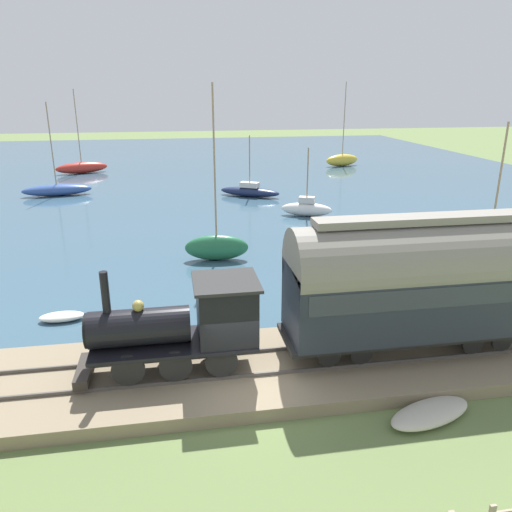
{
  "coord_description": "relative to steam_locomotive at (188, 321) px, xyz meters",
  "views": [
    {
      "loc": [
        -13.2,
        1.97,
        9.19
      ],
      "look_at": [
        7.35,
        -1.54,
        2.11
      ],
      "focal_mm": 35.0,
      "sensor_mm": 36.0,
      "label": 1
    }
  ],
  "objects": [
    {
      "name": "rail_embankment",
      "position": [
        0.0,
        -1.7,
        -1.98
      ],
      "size": [
        5.03,
        56.0,
        0.56
      ],
      "color": "#84755B",
      "rests_on": "ground"
    },
    {
      "name": "harbor_water",
      "position": [
        42.82,
        -1.7,
        -2.2
      ],
      "size": [
        80.0,
        80.0,
        0.01
      ],
      "color": "#38566B",
      "rests_on": "ground"
    },
    {
      "name": "sailboat_navy",
      "position": [
        28.62,
        -6.51,
        -1.71
      ],
      "size": [
        3.88,
        5.42,
        5.29
      ],
      "rotation": [
        0.0,
        0.0,
        -0.53
      ],
      "color": "#192347",
      "rests_on": "harbor_water"
    },
    {
      "name": "sailboat_yellow",
      "position": [
        44.47,
        -20.47,
        -1.44
      ],
      "size": [
        2.54,
        4.7,
        9.78
      ],
      "rotation": [
        0.0,
        0.0,
        0.29
      ],
      "color": "gold",
      "rests_on": "harbor_water"
    },
    {
      "name": "sailboat_red",
      "position": [
        44.19,
        10.08,
        -1.55
      ],
      "size": [
        3.33,
        5.8,
        8.99
      ],
      "rotation": [
        0.0,
        0.0,
        0.36
      ],
      "color": "#B72D23",
      "rests_on": "harbor_water"
    },
    {
      "name": "rowboat_far_out",
      "position": [
        10.93,
        -11.32,
        -1.99
      ],
      "size": [
        1.1,
        1.94,
        0.41
      ],
      "rotation": [
        0.0,
        0.0,
        -0.06
      ],
      "color": "beige",
      "rests_on": "harbor_water"
    },
    {
      "name": "rowboat_mid_harbor",
      "position": [
        5.45,
        5.04,
        -2.02
      ],
      "size": [
        0.89,
        1.84,
        0.34
      ],
      "rotation": [
        0.0,
        0.0,
        0.03
      ],
      "color": "silver",
      "rests_on": "harbor_water"
    },
    {
      "name": "passenger_coach",
      "position": [
        0.0,
        -7.54,
        0.93
      ],
      "size": [
        2.61,
        8.82,
        4.74
      ],
      "color": "black",
      "rests_on": "rail_embankment"
    },
    {
      "name": "steam_locomotive",
      "position": [
        0.0,
        0.0,
        0.0
      ],
      "size": [
        2.1,
        5.75,
        3.45
      ],
      "color": "black",
      "rests_on": "rail_embankment"
    },
    {
      "name": "sailboat_blue",
      "position": [
        31.86,
        10.34,
        -1.66
      ],
      "size": [
        2.2,
        6.02,
        8.01
      ],
      "rotation": [
        0.0,
        0.0,
        0.13
      ],
      "color": "#335199",
      "rests_on": "harbor_water"
    },
    {
      "name": "beached_dinghy",
      "position": [
        -3.16,
        -6.79,
        -1.98
      ],
      "size": [
        1.88,
        3.0,
        0.44
      ],
      "color": "#B7B2A3",
      "rests_on": "ground"
    },
    {
      "name": "sailboat_white",
      "position": [
        20.92,
        -9.6,
        -1.61
      ],
      "size": [
        2.47,
        3.94,
        5.07
      ],
      "rotation": [
        0.0,
        0.0,
        -0.4
      ],
      "color": "white",
      "rests_on": "harbor_water"
    },
    {
      "name": "sailboat_green",
      "position": [
        12.03,
        -2.02,
        -1.4
      ],
      "size": [
        1.44,
        3.62,
        9.42
      ],
      "rotation": [
        0.0,
        0.0,
        -0.12
      ],
      "color": "#236B42",
      "rests_on": "harbor_water"
    },
    {
      "name": "sailboat_teal",
      "position": [
        6.98,
        -15.16,
        -1.58
      ],
      "size": [
        3.13,
        4.07,
        7.69
      ],
      "rotation": [
        0.0,
        0.0,
        0.46
      ],
      "color": "#1E707A",
      "rests_on": "harbor_water"
    },
    {
      "name": "ground_plane",
      "position": [
        -1.16,
        -1.7,
        -2.2
      ],
      "size": [
        200.0,
        200.0,
        0.0
      ],
      "primitive_type": "plane",
      "color": "#607542"
    }
  ]
}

